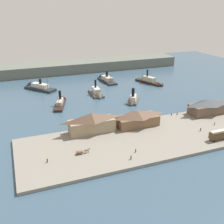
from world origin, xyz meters
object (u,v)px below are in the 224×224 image
Objects in this scene: pedestrian_by_tram at (131,157)px; mooring_post_east at (172,114)px; street_tram at (219,134)px; ferry_shed_west_terminal at (209,106)px; horse_cart at (83,151)px; ferry_moored_west at (151,82)px; ferry_shed_east_terminal at (92,122)px; ferry_departing_north at (133,100)px; ferry_shed_customs_shed at (137,118)px; ferry_outer_harbor at (105,79)px; pedestrian_walking_west at (136,151)px; mooring_post_center_west at (177,114)px; pedestrian_standing_center at (215,124)px; mooring_post_center_east at (157,117)px; ferry_approaching_west at (97,94)px; pedestrian_at_waters_edge at (47,160)px; ferry_approaching_east at (37,87)px; ferry_near_quay at (61,102)px; pedestrian_near_east_shed at (201,129)px.

pedestrian_by_tram is 46.92m from mooring_post_east.
street_tram is 9.20× the size of mooring_post_east.
ferry_shed_west_terminal is 71.84m from horse_cart.
ferry_moored_west is at bearing 57.03° from pedestrian_by_tram.
ferry_shed_west_terminal is 3.69× the size of horse_cart.
ferry_shed_east_terminal is 45.57m from ferry_departing_north.
ferry_shed_customs_shed is 82.84m from ferry_outer_harbor.
pedestrian_walking_west is at bearing -122.37° from ferry_moored_west.
pedestrian_walking_west reaches higher than mooring_post_center_west.
ferry_shed_west_terminal is at bearing -12.78° from mooring_post_east.
mooring_post_center_east is at bearing 140.49° from pedestrian_standing_center.
ferry_shed_east_terminal is 1.07× the size of ferry_approaching_west.
ferry_shed_west_terminal reaches higher than horse_cart.
pedestrian_at_waters_edge is at bearing -162.01° from mooring_post_east.
ferry_approaching_west is (8.51, 72.11, -0.55)m from pedestrian_walking_west.
pedestrian_standing_center is (-6.67, -12.80, -3.02)m from ferry_shed_west_terminal.
ferry_approaching_east reaches higher than ferry_near_quay.
ferry_moored_west is at bearing 73.31° from mooring_post_center_west.
street_tram is (46.18, -25.74, -2.02)m from ferry_shed_east_terminal.
ferry_near_quay is at bearing 99.67° from pedestrian_by_tram.
ferry_departing_north is at bearing -44.09° from ferry_approaching_east.
ferry_outer_harbor is at bearing 59.78° from pedestrian_at_waters_edge.
ferry_shed_west_terminal is 0.83× the size of ferry_outer_harbor.
ferry_moored_west is (27.90, -19.53, 0.23)m from ferry_outer_harbor.
ferry_departing_north is (12.56, 31.31, -3.47)m from ferry_shed_customs_shed.
pedestrian_walking_west is 67.16m from ferry_near_quay.
pedestrian_at_waters_edge is at bearing -163.01° from mooring_post_center_west.
ferry_outer_harbor reaches higher than street_tram.
mooring_post_east is (32.54, 26.02, -0.27)m from pedestrian_walking_west.
ferry_approaching_west is at bearing -39.73° from ferry_approaching_east.
pedestrian_standing_center is at bearing -20.50° from ferry_shed_customs_shed.
ferry_shed_east_terminal is 13.35× the size of pedestrian_standing_center.
pedestrian_by_tram is (-39.74, -0.64, -1.65)m from street_tram.
pedestrian_near_east_shed is 19.63m from mooring_post_center_west.
ferry_approaching_east is (-14.61, 77.15, -4.22)m from ferry_shed_east_terminal.
pedestrian_by_tram is 0.08× the size of ferry_near_quay.
ferry_departing_north is (-27.59, 31.03, -3.51)m from ferry_shed_west_terminal.
ferry_shed_east_terminal is 22.38× the size of mooring_post_east.
ferry_shed_east_terminal is at bearing -135.98° from ferry_moored_west.
mooring_post_center_east is (42.95, 19.59, -0.49)m from horse_cart.
ferry_shed_east_terminal reaches higher than ferry_departing_north.
mooring_post_east is (-12.10, 17.05, -0.24)m from pedestrian_standing_center.
ferry_approaching_east is at bearing 85.59° from pedestrian_at_waters_edge.
pedestrian_walking_west is at bearing -168.64° from pedestrian_standing_center.
ferry_moored_west is (28.79, 57.70, -0.05)m from mooring_post_center_east.
pedestrian_at_waters_edge is at bearing -159.70° from mooring_post_center_east.
ferry_moored_west reaches higher than ferry_approaching_west.
ferry_shed_east_terminal is 78.64m from ferry_approaching_east.
street_tram is at bearing -29.13° from ferry_shed_east_terminal.
pedestrian_by_tram is (-48.32, -12.76, 0.10)m from pedestrian_standing_center.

